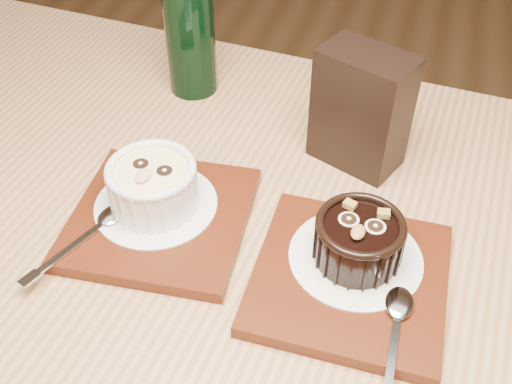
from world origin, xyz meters
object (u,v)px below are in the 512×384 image
ramekin_dark (359,238)px  green_bottle (189,25)px  ramekin_white (153,184)px  tray_left (161,218)px  tray_right (349,278)px  table (236,317)px  condiment_stand (361,110)px

ramekin_dark → green_bottle: bearing=141.1°
ramekin_dark → green_bottle: (-0.27, 0.26, 0.05)m
ramekin_white → green_bottle: green_bottle is taller
tray_left → ramekin_dark: (0.21, -0.00, 0.04)m
tray_right → table: bearing=-175.8°
ramekin_dark → condiment_stand: (-0.03, 0.17, 0.03)m
tray_left → condiment_stand: condiment_stand is taller
table → tray_right: bearing=4.2°
condiment_stand → tray_right: bearing=-81.9°
ramekin_white → tray_left: bearing=-42.7°
condiment_stand → green_bottle: bearing=159.9°
ramekin_white → condiment_stand: (0.19, 0.16, 0.02)m
table → tray_right: size_ratio=7.02×
ramekin_dark → condiment_stand: 0.17m
table → ramekin_dark: size_ratio=14.87×
table → ramekin_dark: ramekin_dark is taller
tray_right → ramekin_dark: size_ratio=2.12×
condiment_stand → tray_left: bearing=-137.1°
table → tray_left: 0.14m
tray_right → green_bottle: 0.39m
tray_left → ramekin_dark: size_ratio=2.12×
tray_right → green_bottle: size_ratio=0.75×
tray_right → green_bottle: bearing=133.8°
tray_left → table: bearing=-19.0°
table → tray_left: (-0.09, 0.03, 0.10)m
ramekin_dark → green_bottle: size_ratio=0.35×
tray_right → green_bottle: (-0.26, 0.28, 0.09)m
table → green_bottle: green_bottle is taller
table → tray_right: tray_right is taller
tray_left → tray_right: bearing=-6.4°
tray_left → tray_right: size_ratio=1.00×
tray_right → ramekin_dark: ramekin_dark is taller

